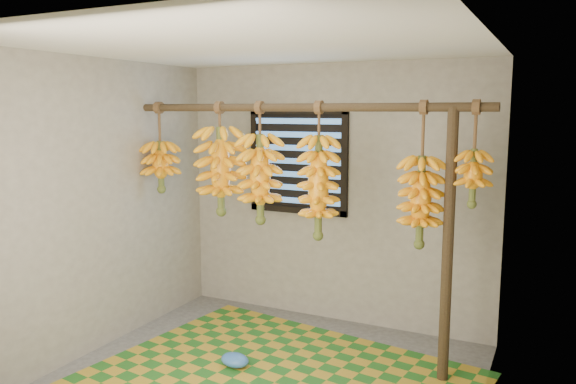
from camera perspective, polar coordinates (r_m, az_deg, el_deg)
The scene contains 15 objects.
ceiling at distance 3.84m, azimuth -3.73°, elevation 14.67°, with size 3.00×3.00×0.01m, color silver.
wall_back at distance 5.24m, azimuth 4.60°, elevation -0.26°, with size 3.00×0.01×2.40m, color gray.
wall_left at distance 4.81m, azimuth -19.36°, elevation -1.48°, with size 0.01×3.00×2.40m, color gray.
wall_right at distance 3.43m, azimuth 18.99°, elevation -5.30°, with size 0.01×3.00×2.40m, color gray.
window at distance 5.31m, azimuth 1.00°, elevation 3.15°, with size 1.00×0.04×1.00m.
hanging_pole at distance 4.44m, azimuth 0.86°, elevation 8.59°, with size 0.06×0.06×3.00m, color #44341F.
support_post at distance 4.19m, azimuth 15.92°, elevation -5.52°, with size 0.08×0.08×2.00m, color #44341F.
woven_mat at distance 4.33m, azimuth -1.38°, elevation -18.82°, with size 2.68×2.15×0.01m, color #1F5E1B.
plastic_bag at distance 4.56m, azimuth -5.42°, elevation -16.63°, with size 0.24×0.18×0.10m, color #3166B7.
banana_bunch_a at distance 5.18m, azimuth -12.79°, elevation 2.56°, with size 0.34×0.34×0.80m.
banana_bunch_b at distance 4.81m, azimuth -6.87°, elevation 2.17°, with size 0.41×0.41×0.95m.
banana_bunch_c at distance 4.62m, azimuth -2.84°, elevation 1.38°, with size 0.37×0.37×0.99m.
banana_bunch_d at distance 4.40m, azimuth 3.11°, elevation 0.50°, with size 0.31×0.31×1.08m.
banana_bunch_e at distance 4.16m, azimuth 13.32°, elevation -0.94°, with size 0.31×0.31×1.06m.
banana_bunch_f at distance 4.08m, azimuth 18.28°, elevation 1.39°, with size 0.26×0.26×0.74m.
Camera 1 is at (1.89, -3.31, 1.98)m, focal length 35.00 mm.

